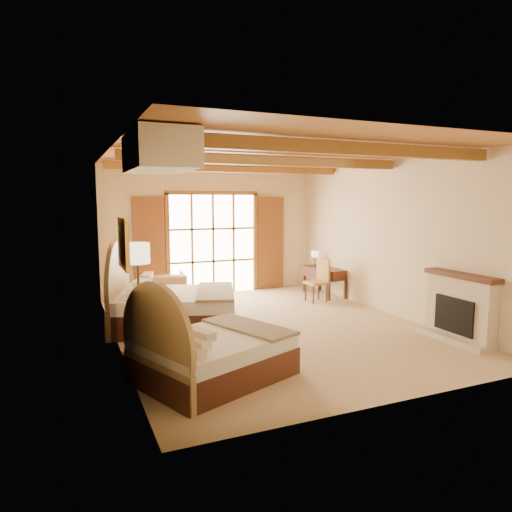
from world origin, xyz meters
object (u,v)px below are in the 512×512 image
nightstand (144,335)px  bed_far (167,305)px  armchair (167,289)px  desk (324,280)px  bed_near (204,352)px

nightstand → bed_far: bearing=72.3°
armchair → desk: 3.90m
nightstand → bed_near: bearing=-58.4°
armchair → nightstand: bearing=78.4°
desk → bed_near: bearing=-146.1°
bed_far → desk: 4.51m
nightstand → desk: size_ratio=0.49×
bed_near → bed_far: bed_far is taller
desk → bed_far: bearing=-170.5°
desk → nightstand: bearing=-159.6°
bed_far → armchair: size_ratio=3.25×
armchair → bed_far: bearing=84.1°
bed_near → armchair: bed_near is taller
armchair → bed_near: bearing=90.4°
bed_near → armchair: 4.46m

